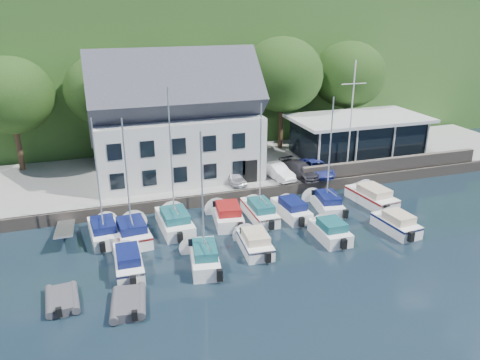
{
  "coord_description": "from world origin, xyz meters",
  "views": [
    {
      "loc": [
        -14.01,
        -22.96,
        15.39
      ],
      "look_at": [
        -3.54,
        9.0,
        2.71
      ],
      "focal_mm": 35.0,
      "sensor_mm": 36.0,
      "label": 1
    }
  ],
  "objects": [
    {
      "name": "boat_r1_2",
      "position": [
        -8.97,
        7.7,
        4.64
      ],
      "size": [
        2.5,
        6.75,
        9.27
      ],
      "primitive_type": null,
      "rotation": [
        0.0,
        0.0,
        0.04
      ],
      "color": "white",
      "rests_on": "ground"
    },
    {
      "name": "seawall",
      "position": [
        12.0,
        11.4,
        1.6
      ],
      "size": [
        18.0,
        0.5,
        1.2
      ],
      "primitive_type": "cube",
      "color": "#61574D",
      "rests_on": "quay"
    },
    {
      "name": "field_patch",
      "position": [
        8.0,
        70.0,
        16.15
      ],
      "size": [
        50.0,
        30.0,
        0.3
      ],
      "primitive_type": "cube",
      "color": "#4F5B2D",
      "rests_on": "hillside"
    },
    {
      "name": "boat_r1_7",
      "position": [
        7.25,
        7.26,
        0.77
      ],
      "size": [
        2.95,
        6.9,
        1.54
      ],
      "primitive_type": null,
      "rotation": [
        0.0,
        0.0,
        0.12
      ],
      "color": "white",
      "rests_on": "ground"
    },
    {
      "name": "boat_r2_4",
      "position": [
        6.09,
        2.34,
        0.75
      ],
      "size": [
        2.43,
        5.39,
        1.49
      ],
      "primitive_type": null,
      "rotation": [
        0.0,
        0.0,
        0.1
      ],
      "color": "white",
      "rests_on": "ground"
    },
    {
      "name": "boat_r2_2",
      "position": [
        -4.5,
        2.99,
        0.69
      ],
      "size": [
        2.29,
        5.62,
        1.38
      ],
      "primitive_type": null,
      "rotation": [
        0.0,
        0.0,
        -0.07
      ],
      "color": "white",
      "rests_on": "ground"
    },
    {
      "name": "flagpole",
      "position": [
        7.89,
        12.42,
        5.99
      ],
      "size": [
        2.39,
        0.2,
        9.98
      ],
      "primitive_type": null,
      "color": "silver",
      "rests_on": "quay"
    },
    {
      "name": "ground",
      "position": [
        0.0,
        0.0,
        0.0
      ],
      "size": [
        180.0,
        180.0,
        0.0
      ],
      "primitive_type": "plane",
      "color": "black",
      "rests_on": "ground"
    },
    {
      "name": "dinghy_0",
      "position": [
        -16.54,
        0.55,
        0.35
      ],
      "size": [
        1.99,
        3.1,
        0.7
      ],
      "primitive_type": null,
      "rotation": [
        0.0,
        0.0,
        0.07
      ],
      "color": "#3C3C41",
      "rests_on": "ground"
    },
    {
      "name": "quay_face",
      "position": [
        0.0,
        11.0,
        0.5
      ],
      "size": [
        60.0,
        0.3,
        1.0
      ],
      "primitive_type": "cube",
      "color": "#61574D",
      "rests_on": "ground"
    },
    {
      "name": "tree_3",
      "position": [
        5.05,
        21.47,
        6.72
      ],
      "size": [
        8.37,
        8.37,
        11.44
      ],
      "primitive_type": null,
      "color": "black",
      "rests_on": "quay"
    },
    {
      "name": "tree_1",
      "position": [
        -12.36,
        22.42,
        6.13
      ],
      "size": [
        7.51,
        7.51,
        10.26
      ],
      "primitive_type": null,
      "color": "black",
      "rests_on": "quay"
    },
    {
      "name": "gangway",
      "position": [
        -16.5,
        9.0,
        0.0
      ],
      "size": [
        1.2,
        6.0,
        1.4
      ],
      "primitive_type": null,
      "color": "silver",
      "rests_on": "ground"
    },
    {
      "name": "hillside",
      "position": [
        0.0,
        62.0,
        8.0
      ],
      "size": [
        160.0,
        75.0,
        16.0
      ],
      "primitive_type": "cube",
      "color": "#2E5720",
      "rests_on": "ground"
    },
    {
      "name": "boat_r2_1",
      "position": [
        -8.17,
        2.06,
        4.66
      ],
      "size": [
        2.72,
        6.27,
        9.32
      ],
      "primitive_type": null,
      "rotation": [
        0.0,
        0.0,
        -0.15
      ],
      "color": "white",
      "rests_on": "ground"
    },
    {
      "name": "boat_r1_0",
      "position": [
        -13.95,
        7.78,
        4.41
      ],
      "size": [
        2.45,
        6.23,
        8.83
      ],
      "primitive_type": null,
      "rotation": [
        0.0,
        0.0,
        0.08
      ],
      "color": "white",
      "rests_on": "ground"
    },
    {
      "name": "club_pavilion",
      "position": [
        11.0,
        16.0,
        3.05
      ],
      "size": [
        13.2,
        7.2,
        4.1
      ],
      "primitive_type": null,
      "color": "black",
      "rests_on": "quay"
    },
    {
      "name": "boat_r1_3",
      "position": [
        -5.0,
        7.58,
        0.76
      ],
      "size": [
        2.92,
        6.1,
        1.51
      ],
      "primitive_type": null,
      "rotation": [
        0.0,
        0.0,
        -0.14
      ],
      "color": "white",
      "rests_on": "ground"
    },
    {
      "name": "boat_r1_5",
      "position": [
        -0.04,
        7.06,
        0.73
      ],
      "size": [
        2.17,
        5.99,
        1.47
      ],
      "primitive_type": null,
      "rotation": [
        0.0,
        0.0,
        0.06
      ],
      "color": "white",
      "rests_on": "ground"
    },
    {
      "name": "boat_r2_0",
      "position": [
        -12.73,
        2.97,
        0.75
      ],
      "size": [
        1.85,
        6.17,
        1.5
      ],
      "primitive_type": null,
      "rotation": [
        0.0,
        0.0,
        -0.02
      ],
      "color": "white",
      "rests_on": "ground"
    },
    {
      "name": "boat_r1_4",
      "position": [
        -2.45,
        7.52,
        4.44
      ],
      "size": [
        1.85,
        6.51,
        8.88
      ],
      "primitive_type": null,
      "rotation": [
        0.0,
        0.0,
        0.0
      ],
      "color": "white",
      "rests_on": "ground"
    },
    {
      "name": "tree_0",
      "position": [
        -20.45,
        22.24,
        6.14
      ],
      "size": [
        7.52,
        7.52,
        10.28
      ],
      "primitive_type": null,
      "color": "black",
      "rests_on": "quay"
    },
    {
      "name": "car_dgrey",
      "position": [
        3.21,
        12.48,
        1.65
      ],
      "size": [
        2.88,
        4.82,
        1.31
      ],
      "primitive_type": "imported",
      "rotation": [
        0.0,
        0.0,
        0.25
      ],
      "color": "#2E2D32",
      "rests_on": "quay"
    },
    {
      "name": "boat_r1_1",
      "position": [
        -12.1,
        7.02,
        4.63
      ],
      "size": [
        2.79,
        6.32,
        9.25
      ],
      "primitive_type": null,
      "rotation": [
        0.0,
        0.0,
        0.09
      ],
      "color": "white",
      "rests_on": "ground"
    },
    {
      "name": "car_blue",
      "position": [
        4.83,
        12.52,
        1.68
      ],
      "size": [
        1.73,
        4.04,
        1.36
      ],
      "primitive_type": "imported",
      "rotation": [
        0.0,
        0.0,
        -0.04
      ],
      "color": "#2F3A8F",
      "rests_on": "quay"
    },
    {
      "name": "boat_r1_6",
      "position": [
        3.23,
        7.48,
        4.17
      ],
      "size": [
        2.82,
        6.45,
        8.34
      ],
      "primitive_type": null,
      "rotation": [
        0.0,
        0.0,
        -0.16
      ],
      "color": "white",
      "rests_on": "ground"
    },
    {
      "name": "tree_2",
      "position": [
        -3.78,
        21.57,
        6.27
      ],
      "size": [
        7.71,
        7.71,
        10.54
      ],
      "primitive_type": null,
      "color": "black",
      "rests_on": "quay"
    },
    {
      "name": "boat_r2_3",
      "position": [
        1.03,
        2.81,
        0.73
      ],
      "size": [
        2.0,
        4.99,
        1.47
      ],
      "primitive_type": null,
      "rotation": [
        0.0,
        0.0,
        -0.0
      ],
      "color": "white",
      "rests_on": "ground"
    },
    {
      "name": "tree_4",
      "position": [
        13.19,
        22.16,
        6.39
      ],
      "size": [
        7.88,
        7.88,
        10.77
      ],
      "primitive_type": null,
      "color": "black",
      "rests_on": "quay"
    },
    {
      "name": "harbor_building",
      "position": [
        -7.0,
        16.5,
        5.35
      ],
      "size": [
        14.4,
        8.2,
        8.7
      ],
      "primitive_type": null,
      "color": "silver",
      "rests_on": "quay"
    },
    {
      "name": "quay",
      "position": [
        0.0,
        17.5,
        0.5
      ],
      "size": [
        60.0,
        13.0,
        1.0
      ],
      "primitive_type": "cube",
      "color": "gray",
      "rests_on": "ground"
    },
    {
      "name": "dinghy_1",
      "position": [
        -13.12,
        -0.91,
        0.37
      ],
      "size": [
        2.3,
        3.41,
        0.74
      ],
      "primitive_type": null,
      "rotation": [
        0.0,
        0.0,
        -0.13
      ],
      "color": "#3C3C41",
      "rests_on": "ground"
    },
    {
      "name": "car_white",
      "position": [
        1.15,
        12.75,
        1.64
      ],
      "size": [
        2.14,
        4.1,
        1.29
      ],
      "primitive_type": "imported",
      "rotation": [
        0.0,
        0.0,
        0.21
      ],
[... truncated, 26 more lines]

